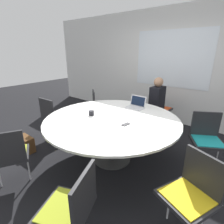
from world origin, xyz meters
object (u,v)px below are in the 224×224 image
(coffee_cup, at_px, (91,113))
(handbag, at_px, (26,144))
(chair_3, at_px, (9,153))
(chair_2, at_px, (53,114))
(cell_phone, at_px, (126,124))
(chair_5, at_px, (192,190))
(person_0, at_px, (158,101))
(chair_4, at_px, (72,205))
(chair_0, at_px, (158,106))
(chair_1, at_px, (99,105))
(laptop, at_px, (136,105))
(chair_6, at_px, (207,136))

(coffee_cup, height_order, handbag, coffee_cup)
(chair_3, bearing_deg, chair_2, 63.00)
(coffee_cup, xyz_separation_m, cell_phone, (0.65, 0.04, -0.03))
(chair_2, height_order, handbag, chair_2)
(chair_5, bearing_deg, person_0, -34.39)
(chair_3, height_order, chair_4, same)
(chair_4, relative_size, cell_phone, 5.83)
(chair_3, relative_size, cell_phone, 5.83)
(chair_0, distance_m, chair_1, 1.40)
(chair_2, relative_size, person_0, 0.71)
(chair_2, distance_m, chair_4, 2.39)
(chair_5, height_order, laptop, laptop)
(chair_3, bearing_deg, chair_5, -39.63)
(chair_1, xyz_separation_m, cell_phone, (1.44, -1.00, 0.24))
(chair_6, xyz_separation_m, laptop, (-1.21, -0.09, 0.29))
(chair_6, distance_m, laptop, 1.24)
(laptop, bearing_deg, handbag, -132.10)
(chair_5, height_order, cell_phone, chair_5)
(chair_2, relative_size, chair_4, 1.00)
(chair_1, height_order, laptop, laptop)
(chair_0, xyz_separation_m, handbag, (-1.39, -2.53, -0.38))
(chair_6, bearing_deg, chair_1, -33.20)
(chair_4, bearing_deg, chair_5, -64.95)
(laptop, bearing_deg, cell_phone, -67.26)
(person_0, bearing_deg, cell_phone, 10.77)
(chair_2, relative_size, chair_6, 1.00)
(chair_4, height_order, laptop, laptop)
(chair_2, xyz_separation_m, coffee_cup, (1.11, 0.02, 0.27))
(chair_3, xyz_separation_m, cell_phone, (0.94, 1.24, 0.24))
(chair_3, height_order, handbag, chair_3)
(chair_6, bearing_deg, chair_5, 66.38)
(coffee_cup, relative_size, handbag, 0.24)
(chair_6, height_order, person_0, person_0)
(chair_3, xyz_separation_m, laptop, (0.66, 2.00, 0.29))
(person_0, bearing_deg, handbag, -30.59)
(chair_6, bearing_deg, chair_0, -68.05)
(chair_2, bearing_deg, person_0, 44.79)
(person_0, height_order, cell_phone, person_0)
(chair_6, height_order, handbag, chair_6)
(chair_5, distance_m, handbag, 2.80)
(chair_1, bearing_deg, person_0, 68.26)
(chair_1, xyz_separation_m, chair_5, (2.49, -1.43, 0.00))
(person_0, bearing_deg, chair_4, 12.98)
(coffee_cup, bearing_deg, handbag, -148.00)
(chair_6, xyz_separation_m, cell_phone, (-0.92, -0.85, 0.24))
(person_0, relative_size, cell_phone, 8.19)
(person_0, relative_size, handbag, 3.38)
(chair_6, xyz_separation_m, handbag, (-2.63, -1.55, -0.38))
(chair_1, xyz_separation_m, chair_2, (-0.33, -1.05, 0.00))
(chair_0, height_order, laptop, laptop)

